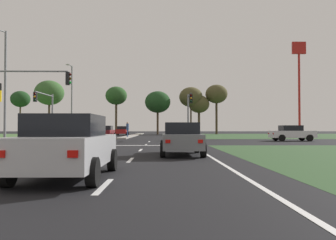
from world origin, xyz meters
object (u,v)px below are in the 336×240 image
(traffic_signal_near_left, at_px, (23,91))
(street_lamp_third, at_px, (71,97))
(treeline_fifth, at_px, (191,97))
(treeline_third, at_px, (116,96))
(car_maroon_near, at_px, (105,132))
(treeline_second, at_px, (49,93))
(car_white_third, at_px, (292,133))
(car_grey_fourth, at_px, (181,138))
(car_red_fifth, at_px, (122,131))
(traffic_signal_far_left, at_px, (46,106))
(fastfood_pole_sign, at_px, (299,68))
(treeline_fourth, at_px, (158,102))
(street_lamp_second, at_px, (4,80))
(car_silver_second, at_px, (68,146))
(pedestrian_at_median, at_px, (127,128))
(traffic_signal_far_right, at_px, (189,108))
(treeline_seventh, at_px, (199,104))
(treeline_sixth, at_px, (216,94))
(treeline_near, at_px, (20,99))

(traffic_signal_near_left, bearing_deg, street_lamp_third, 97.03)
(treeline_fifth, bearing_deg, treeline_third, -172.47)
(car_maroon_near, xyz_separation_m, treeline_second, (-14.93, 23.91, 7.28))
(treeline_second, bearing_deg, treeline_third, 1.77)
(car_white_third, relative_size, car_grey_fourth, 0.95)
(car_red_fifth, height_order, street_lamp_third, street_lamp_third)
(traffic_signal_far_left, bearing_deg, fastfood_pole_sign, 15.33)
(car_white_third, bearing_deg, traffic_signal_far_left, -96.98)
(treeline_fifth, bearing_deg, car_maroon_near, -115.93)
(car_maroon_near, relative_size, treeline_fourth, 0.50)
(street_lamp_second, relative_size, treeline_fifth, 0.99)
(street_lamp_second, bearing_deg, car_red_fifth, 78.13)
(car_red_fifth, bearing_deg, traffic_signal_near_left, 84.48)
(car_silver_second, xyz_separation_m, car_grey_fourth, (3.25, 7.23, -0.04))
(car_maroon_near, xyz_separation_m, traffic_signal_near_left, (-3.13, -17.19, 3.17))
(pedestrian_at_median, bearing_deg, traffic_signal_far_right, 81.91)
(car_white_third, xyz_separation_m, treeline_third, (-21.72, 33.46, 6.75))
(car_red_fifth, relative_size, treeline_fourth, 0.49)
(car_grey_fourth, height_order, treeline_seventh, treeline_seventh)
(car_red_fifth, xyz_separation_m, treeline_sixth, (17.92, 10.43, 7.32))
(treeline_fourth, bearing_deg, treeline_near, 176.35)
(car_silver_second, distance_m, treeline_fifth, 60.62)
(treeline_second, bearing_deg, car_red_fifth, -26.55)
(traffic_signal_far_right, height_order, treeline_fourth, treeline_fourth)
(car_maroon_near, height_order, street_lamp_third, street_lamp_third)
(car_red_fifth, height_order, pedestrian_at_median, pedestrian_at_median)
(car_white_third, height_order, street_lamp_third, street_lamp_third)
(fastfood_pole_sign, distance_m, treeline_seventh, 26.84)
(car_silver_second, distance_m, traffic_signal_near_left, 18.33)
(car_maroon_near, distance_m, car_white_third, 21.72)
(street_lamp_third, bearing_deg, car_maroon_near, -49.22)
(street_lamp_third, bearing_deg, treeline_near, 128.48)
(pedestrian_at_median, distance_m, treeline_fifth, 27.47)
(car_grey_fourth, height_order, car_red_fifth, car_red_fifth)
(car_red_fifth, height_order, traffic_signal_near_left, traffic_signal_near_left)
(treeline_near, distance_m, treeline_sixth, 39.68)
(treeline_second, height_order, treeline_fourth, treeline_second)
(car_maroon_near, xyz_separation_m, street_lamp_third, (-6.13, 7.10, 4.93))
(street_lamp_second, height_order, street_lamp_third, street_lamp_third)
(car_maroon_near, distance_m, fastfood_pole_sign, 26.51)
(car_silver_second, xyz_separation_m, treeline_seventh, (9.71, 60.12, 5.26))
(car_red_fifth, bearing_deg, car_silver_second, 95.29)
(fastfood_pole_sign, relative_size, treeline_second, 1.21)
(traffic_signal_far_right, height_order, treeline_second, treeline_second)
(traffic_signal_near_left, bearing_deg, car_red_fifth, 84.48)
(car_silver_second, bearing_deg, treeline_fifth, 82.33)
(treeline_third, bearing_deg, car_red_fifth, -74.87)
(traffic_signal_near_left, bearing_deg, treeline_third, 88.47)
(treeline_second, relative_size, treeline_fifth, 1.10)
(car_white_third, xyz_separation_m, pedestrian_at_median, (-17.12, 10.67, 0.54))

